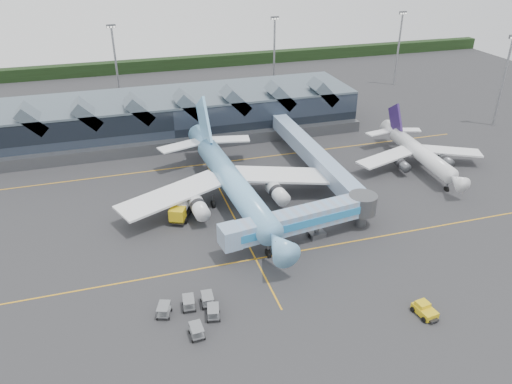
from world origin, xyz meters
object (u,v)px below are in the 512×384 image
object	(u,v)px
main_airliner	(231,181)
fuel_truck	(183,203)
regional_jet	(419,152)
pushback_tug	(425,310)
jet_bridge	(311,217)

from	to	relation	value
main_airliner	fuel_truck	distance (m)	9.47
regional_jet	fuel_truck	bearing A→B (deg)	-170.76
fuel_truck	pushback_tug	distance (m)	43.53
regional_jet	jet_bridge	size ratio (longest dim) A/B	1.11
regional_jet	pushback_tug	bearing A→B (deg)	-118.03
main_airliner	jet_bridge	size ratio (longest dim) A/B	1.75
main_airliner	fuel_truck	size ratio (longest dim) A/B	4.97
pushback_tug	regional_jet	bearing A→B (deg)	50.83
regional_jet	jet_bridge	xyz separation A→B (m)	(-32.16, -19.07, 0.59)
regional_jet	pushback_tug	world-z (taller)	regional_jet
pushback_tug	jet_bridge	bearing A→B (deg)	101.83
regional_jet	pushback_tug	size ratio (longest dim) A/B	8.04
fuel_truck	pushback_tug	size ratio (longest dim) A/B	2.55
regional_jet	main_airliner	bearing A→B (deg)	-170.93
main_airliner	fuel_truck	bearing A→B (deg)	-177.19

